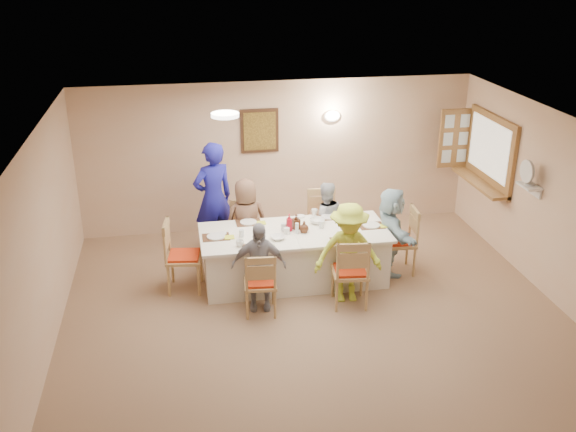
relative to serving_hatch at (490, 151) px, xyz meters
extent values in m
plane|color=#A47954|center=(-3.21, -2.40, -1.50)|extent=(7.00, 7.00, 0.00)
plane|color=beige|center=(-3.21, 1.10, -0.25)|extent=(6.50, 0.00, 6.50)
plane|color=beige|center=(-6.46, -2.40, -0.25)|extent=(0.00, 7.00, 7.00)
plane|color=white|center=(-3.21, -2.40, 1.00)|extent=(7.00, 7.00, 0.00)
cube|color=#3A2214|center=(-3.51, 1.07, 0.20)|extent=(0.62, 0.04, 0.72)
cube|color=black|center=(-3.51, 1.05, 0.20)|extent=(0.52, 0.02, 0.62)
ellipsoid|color=white|center=(-2.31, 1.04, 0.40)|extent=(0.26, 0.09, 0.18)
cylinder|color=white|center=(-4.21, -0.90, 0.97)|extent=(0.36, 0.36, 0.05)
cube|color=olive|center=(0.00, 0.00, 0.00)|extent=(0.06, 1.50, 1.15)
cube|color=olive|center=(-0.12, 0.00, -0.53)|extent=(0.30, 1.50, 0.05)
cube|color=olive|center=(-0.26, 0.76, 0.00)|extent=(0.55, 0.04, 1.00)
cube|color=white|center=(-0.08, -1.35, -0.10)|extent=(0.22, 0.36, 0.03)
cube|color=white|center=(-3.30, -0.89, -1.12)|extent=(2.64, 1.12, 0.76)
imported|color=brown|center=(-3.90, -0.21, -0.83)|extent=(0.78, 0.62, 1.33)
imported|color=#AAACB4|center=(-2.70, -0.21, -0.89)|extent=(0.60, 0.48, 1.21)
imported|color=#97949E|center=(-3.90, -1.57, -0.89)|extent=(0.80, 0.50, 1.22)
imported|color=#C4DA3B|center=(-2.70, -1.57, -0.80)|extent=(0.99, 0.67, 1.40)
imported|color=silver|center=(-1.88, -0.89, -0.84)|extent=(1.22, 0.40, 1.31)
imported|color=#1B1B96|center=(-4.35, 0.26, -0.61)|extent=(0.95, 0.88, 1.78)
cube|color=#472B19|center=(-3.90, -1.31, -0.74)|extent=(0.35, 0.26, 0.01)
cylinder|color=white|center=(-3.90, -1.31, -0.73)|extent=(0.25, 0.25, 0.02)
cube|color=yellow|center=(-3.72, -1.36, -0.73)|extent=(0.14, 0.14, 0.01)
cube|color=#472B19|center=(-2.70, -1.31, -0.74)|extent=(0.34, 0.25, 0.01)
cylinder|color=white|center=(-2.70, -1.31, -0.73)|extent=(0.25, 0.25, 0.02)
cube|color=yellow|center=(-2.52, -1.36, -0.73)|extent=(0.15, 0.15, 0.01)
cube|color=#472B19|center=(-3.90, -0.47, -0.74)|extent=(0.36, 0.27, 0.01)
cylinder|color=white|center=(-3.90, -0.47, -0.73)|extent=(0.24, 0.24, 0.02)
cube|color=yellow|center=(-3.72, -0.52, -0.73)|extent=(0.13, 0.13, 0.01)
cube|color=#472B19|center=(-2.70, -0.47, -0.74)|extent=(0.34, 0.25, 0.01)
cylinder|color=white|center=(-2.70, -0.47, -0.73)|extent=(0.23, 0.23, 0.01)
cube|color=yellow|center=(-2.52, -0.52, -0.73)|extent=(0.13, 0.13, 0.01)
cube|color=#472B19|center=(-4.40, -0.89, -0.74)|extent=(0.37, 0.28, 0.01)
cylinder|color=white|center=(-4.40, -0.89, -0.73)|extent=(0.25, 0.25, 0.02)
cube|color=yellow|center=(-4.22, -0.94, -0.73)|extent=(0.14, 0.14, 0.01)
cube|color=#472B19|center=(-2.18, -0.89, -0.74)|extent=(0.36, 0.26, 0.01)
cylinder|color=white|center=(-2.18, -0.89, -0.73)|extent=(0.25, 0.25, 0.02)
cube|color=yellow|center=(-2.00, -0.94, -0.73)|extent=(0.13, 0.13, 0.01)
imported|color=white|center=(-4.10, -1.24, -0.70)|extent=(0.18, 0.18, 0.09)
imported|color=white|center=(-2.89, -0.34, -0.70)|extent=(0.10, 0.10, 0.09)
imported|color=white|center=(-3.57, -1.10, -0.72)|extent=(0.27, 0.27, 0.05)
imported|color=white|center=(-2.92, -0.66, -0.71)|extent=(0.37, 0.37, 0.07)
imported|color=#A40E1E|center=(-3.37, -0.85, -0.61)|extent=(0.11, 0.11, 0.25)
imported|color=#422111|center=(-3.26, -0.80, -0.63)|extent=(0.15, 0.15, 0.22)
imported|color=#422111|center=(-3.17, -0.94, -0.66)|extent=(0.13, 0.13, 0.17)
cylinder|color=silver|center=(-3.45, -0.84, -0.68)|extent=(0.07, 0.07, 0.11)
camera|label=1|loc=(-4.83, -8.96, 2.95)|focal=40.00mm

